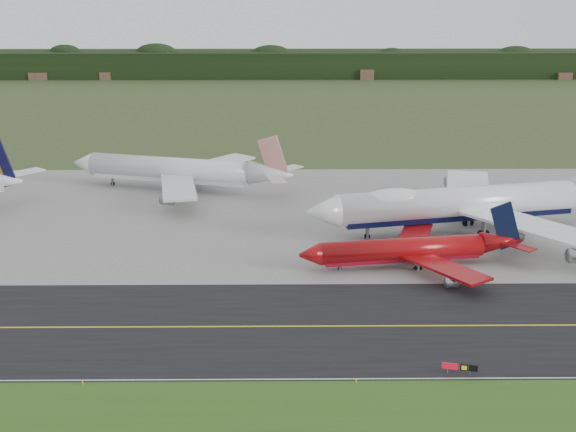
# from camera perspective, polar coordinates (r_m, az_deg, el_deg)

# --- Properties ---
(ground) EXTENTS (600.00, 600.00, 0.00)m
(ground) POSITION_cam_1_polar(r_m,az_deg,el_deg) (119.85, 3.61, -7.02)
(ground) COLOR #354520
(ground) RESTS_ON ground
(taxiway) EXTENTS (400.00, 32.00, 0.02)m
(taxiway) POSITION_cam_1_polar(r_m,az_deg,el_deg) (116.22, 3.75, -7.82)
(taxiway) COLOR black
(taxiway) RESTS_ON ground
(apron) EXTENTS (400.00, 78.00, 0.01)m
(apron) POSITION_cam_1_polar(r_m,az_deg,el_deg) (167.59, 2.39, 0.14)
(apron) COLOR gray
(apron) RESTS_ON ground
(taxiway_centreline) EXTENTS (400.00, 0.40, 0.00)m
(taxiway_centreline) POSITION_cam_1_polar(r_m,az_deg,el_deg) (116.22, 3.75, -7.81)
(taxiway_centreline) COLOR gold
(taxiway_centreline) RESTS_ON taxiway
(taxiway_edge_line) EXTENTS (400.00, 0.25, 0.00)m
(taxiway_edge_line) POSITION_cam_1_polar(r_m,az_deg,el_deg) (102.42, 4.40, -11.47)
(taxiway_edge_line) COLOR silver
(taxiway_edge_line) RESTS_ON taxiway
(horizon_treeline) EXTENTS (700.00, 25.00, 12.00)m
(horizon_treeline) POSITION_cam_1_polar(r_m,az_deg,el_deg) (385.36, 0.72, 10.67)
(horizon_treeline) COLOR black
(horizon_treeline) RESTS_ON ground
(jet_ba_747) EXTENTS (67.02, 54.63, 16.98)m
(jet_ba_747) POSITION_cam_1_polar(r_m,az_deg,el_deg) (158.88, 12.85, 0.93)
(jet_ba_747) COLOR white
(jet_ba_747) RESTS_ON ground
(jet_red_737) EXTENTS (39.82, 32.12, 10.77)m
(jet_red_737) POSITION_cam_1_polar(r_m,az_deg,el_deg) (139.25, 8.97, -2.37)
(jet_red_737) COLOR maroon
(jet_red_737) RESTS_ON ground
(jet_star_tail) EXTENTS (53.10, 43.44, 14.21)m
(jet_star_tail) POSITION_cam_1_polar(r_m,az_deg,el_deg) (185.74, -7.61, 3.21)
(jet_star_tail) COLOR silver
(jet_star_tail) RESTS_ON ground
(taxiway_sign) EXTENTS (4.37, 1.14, 1.48)m
(taxiway_sign) POSITION_cam_1_polar(r_m,az_deg,el_deg) (104.93, 12.10, -10.46)
(taxiway_sign) COLOR slate
(taxiway_sign) RESTS_ON ground
(edge_marker_left) EXTENTS (0.16, 0.16, 0.50)m
(edge_marker_left) POSITION_cam_1_polar(r_m,az_deg,el_deg) (104.00, -14.40, -11.40)
(edge_marker_left) COLOR yellow
(edge_marker_left) RESTS_ON ground
(edge_marker_center) EXTENTS (0.16, 0.16, 0.50)m
(edge_marker_center) POSITION_cam_1_polar(r_m,az_deg,el_deg) (101.51, 4.86, -11.62)
(edge_marker_center) COLOR yellow
(edge_marker_center) RESTS_ON ground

